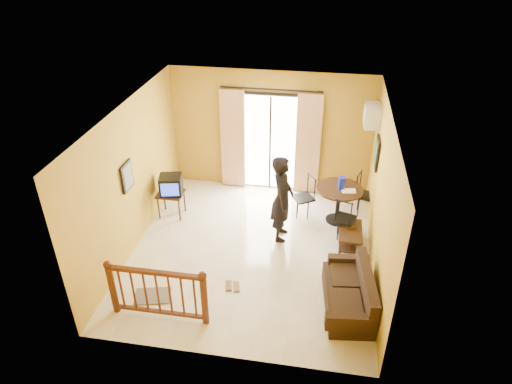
% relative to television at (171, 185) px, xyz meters
% --- Properties ---
extents(ground, '(5.00, 5.00, 0.00)m').
position_rel_television_xyz_m(ground, '(1.87, -0.95, -0.75)').
color(ground, beige).
rests_on(ground, ground).
extents(room_shell, '(5.00, 5.00, 5.00)m').
position_rel_television_xyz_m(room_shell, '(1.87, -0.95, 0.95)').
color(room_shell, white).
rests_on(room_shell, ground).
extents(balcony_door, '(2.25, 0.14, 2.46)m').
position_rel_television_xyz_m(balcony_door, '(1.87, 1.49, 0.44)').
color(balcony_door, black).
rests_on(balcony_door, ground).
extents(tv_table, '(0.55, 0.45, 0.55)m').
position_rel_television_xyz_m(tv_table, '(-0.03, 0.00, -0.28)').
color(tv_table, black).
rests_on(tv_table, ground).
extents(television, '(0.53, 0.50, 0.41)m').
position_rel_television_xyz_m(television, '(0.00, 0.00, 0.00)').
color(television, black).
rests_on(television, tv_table).
extents(picture_left, '(0.05, 0.42, 0.52)m').
position_rel_television_xyz_m(picture_left, '(-0.35, -1.15, 0.80)').
color(picture_left, black).
rests_on(picture_left, room_shell).
extents(dining_table, '(0.95, 0.95, 0.79)m').
position_rel_television_xyz_m(dining_table, '(3.47, 0.37, -0.12)').
color(dining_table, black).
rests_on(dining_table, ground).
extents(water_jug, '(0.14, 0.14, 0.26)m').
position_rel_television_xyz_m(water_jug, '(3.49, 0.36, 0.17)').
color(water_jug, '#151EC5').
rests_on(water_jug, dining_table).
extents(serving_tray, '(0.30, 0.22, 0.02)m').
position_rel_television_xyz_m(serving_tray, '(3.64, 0.27, 0.05)').
color(serving_tray, white).
rests_on(serving_tray, dining_table).
extents(dining_chairs, '(1.81, 1.46, 0.95)m').
position_rel_television_xyz_m(dining_chairs, '(3.45, 0.32, -0.75)').
color(dining_chairs, black).
rests_on(dining_chairs, ground).
extents(air_conditioner, '(0.31, 0.60, 0.40)m').
position_rel_television_xyz_m(air_conditioner, '(3.96, 1.00, 1.40)').
color(air_conditioner, silver).
rests_on(air_conditioner, room_shell).
extents(botanical_print, '(0.05, 0.50, 0.60)m').
position_rel_television_xyz_m(botanical_print, '(4.09, 0.35, 0.90)').
color(botanical_print, black).
rests_on(botanical_print, room_shell).
extents(coffee_table, '(0.45, 0.80, 0.36)m').
position_rel_television_xyz_m(coffee_table, '(3.72, -0.45, -0.51)').
color(coffee_table, black).
rests_on(coffee_table, ground).
extents(bowl, '(0.25, 0.25, 0.07)m').
position_rel_television_xyz_m(bowl, '(3.72, -0.37, -0.36)').
color(bowl, brown).
rests_on(bowl, coffee_table).
extents(sofa, '(0.87, 1.61, 0.73)m').
position_rel_television_xyz_m(sofa, '(3.72, -2.14, -0.48)').
color(sofa, black).
rests_on(sofa, ground).
extents(standing_person, '(0.45, 0.66, 1.78)m').
position_rel_television_xyz_m(standing_person, '(2.37, -0.38, 0.14)').
color(standing_person, black).
rests_on(standing_person, ground).
extents(stair_balustrade, '(1.63, 0.13, 1.04)m').
position_rel_television_xyz_m(stair_balustrade, '(0.72, -2.85, -0.19)').
color(stair_balustrade, '#471E0F').
rests_on(stair_balustrade, ground).
extents(doormat, '(0.68, 0.53, 0.02)m').
position_rel_television_xyz_m(doormat, '(0.43, -2.44, -0.74)').
color(doormat, '#62594E').
rests_on(doormat, ground).
extents(sandals, '(0.30, 0.27, 0.03)m').
position_rel_television_xyz_m(sandals, '(1.72, -1.99, -0.74)').
color(sandals, brown).
rests_on(sandals, ground).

